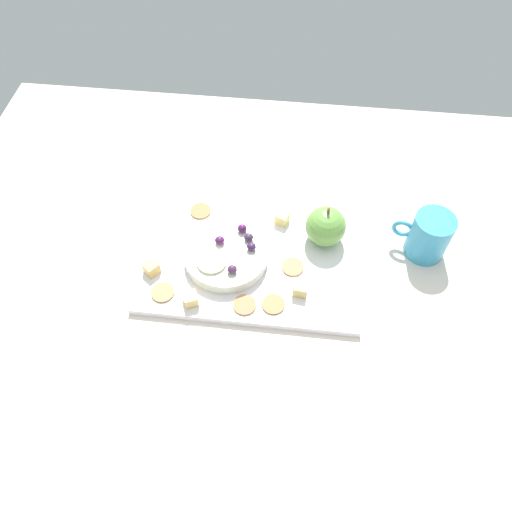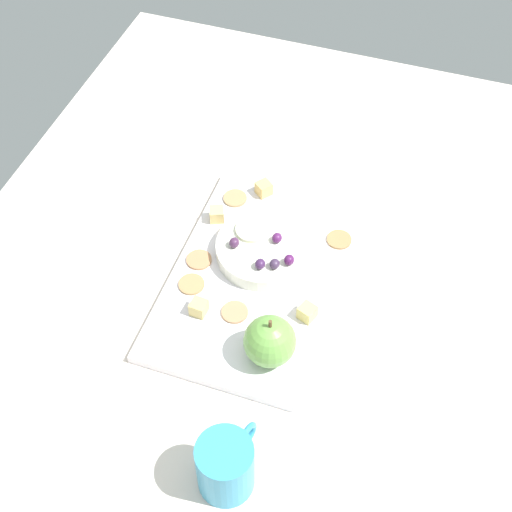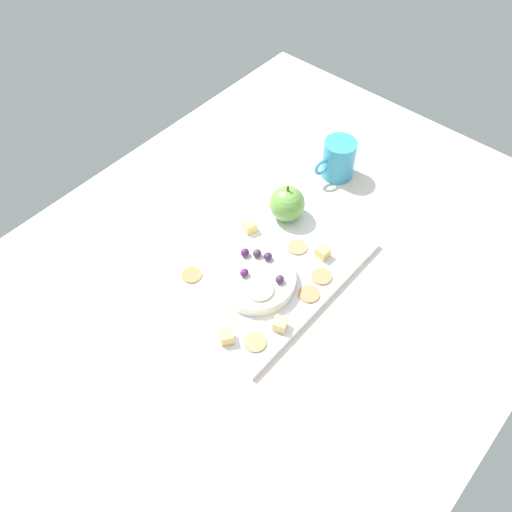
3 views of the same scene
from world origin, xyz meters
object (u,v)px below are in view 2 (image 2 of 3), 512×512
object	(u,v)px
grape_2	(234,243)
grape_1	(277,238)
cheese_cube_3	(307,312)
cheese_cube_2	(264,188)
cracker_4	(339,240)
grape_0	(260,265)
cracker_2	(235,198)
grape_4	(275,264)
cracker_0	(235,312)
platter	(256,280)
cheese_cube_0	(199,308)
grape_3	(289,260)
cup	(226,466)
cracker_3	(199,260)
cracker_1	(191,284)
apple_slice_0	(252,229)
apple_whole	(270,341)
cheese_cube_1	(217,214)
serving_dish	(263,249)

from	to	relation	value
grape_2	grape_1	bearing A→B (deg)	-62.60
cheese_cube_3	cheese_cube_2	bearing A→B (deg)	32.46
cracker_4	grape_0	size ratio (longest dim) A/B	2.30
cracker_2	grape_4	distance (cm)	18.14
grape_1	grape_2	xyz separation A→B (cm)	(-3.12, 6.01, 0.05)
cracker_0	platter	bearing A→B (deg)	-6.50
cheese_cube_2	grape_4	bearing A→B (deg)	-156.49
cheese_cube_0	grape_3	world-z (taller)	grape_3
cup	grape_2	bearing A→B (deg)	18.15
cheese_cube_0	cracker_2	distance (cm)	23.90
cracker_3	grape_2	size ratio (longest dim) A/B	2.30
cheese_cube_0	grape_4	xyz separation A→B (cm)	(9.95, -8.61, 2.05)
cup	cracker_1	bearing A→B (deg)	30.23
cheese_cube_2	cup	xyz separation A→B (cm)	(-49.09, -11.27, 1.97)
cracker_2	cup	size ratio (longest dim) A/B	0.39
cheese_cube_3	cracker_0	bearing A→B (deg)	105.02
cheese_cube_2	apple_slice_0	bearing A→B (deg)	-171.62
cracker_2	grape_4	xyz separation A→B (cm)	(-13.77, -11.43, 3.02)
cheese_cube_2	cracker_3	world-z (taller)	cheese_cube_2
apple_whole	cracker_0	bearing A→B (deg)	53.49
platter	cup	world-z (taller)	cup
apple_whole	cracker_2	size ratio (longest dim) A/B	1.85
cheese_cube_1	cracker_0	world-z (taller)	cheese_cube_1
platter	cracker_3	distance (cm)	9.66
platter	apple_slice_0	bearing A→B (deg)	23.09
cheese_cube_1	cracker_4	bearing A→B (deg)	-84.36
cheese_cube_1	grape_3	distance (cm)	16.32
cracker_2	grape_1	distance (cm)	13.70
platter	cracker_2	bearing A→B (deg)	30.52
cracker_2	grape_4	size ratio (longest dim) A/B	2.30
apple_slice_0	cracker_4	bearing A→B (deg)	-71.05
cracker_3	apple_slice_0	world-z (taller)	apple_slice_0
cracker_4	grape_3	world-z (taller)	grape_3
grape_3	apple_slice_0	distance (cm)	8.76
cracker_3	serving_dish	bearing A→B (deg)	-63.18
cheese_cube_2	grape_2	size ratio (longest dim) A/B	1.33
cheese_cube_2	cracker_2	xyz separation A→B (cm)	(-2.86, 4.20, -0.96)
cheese_cube_3	cracker_4	world-z (taller)	cheese_cube_3
cheese_cube_3	grape_1	size ratio (longest dim) A/B	1.33
cheese_cube_0	cracker_0	world-z (taller)	cheese_cube_0
cracker_1	grape_1	world-z (taller)	grape_1
grape_4	cup	bearing A→B (deg)	-172.91
cheese_cube_2	cracker_1	xyz separation A→B (cm)	(-22.25, 4.37, -0.96)
cheese_cube_0	cracker_4	size ratio (longest dim) A/B	0.58
cheese_cube_2	grape_0	world-z (taller)	grape_0
cracker_2	cracker_1	bearing A→B (deg)	179.48
platter	cracker_3	size ratio (longest dim) A/B	9.85
grape_3	apple_slice_0	bearing A→B (deg)	59.21
apple_whole	grape_4	bearing A→B (deg)	15.00
serving_dish	cup	world-z (taller)	cup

